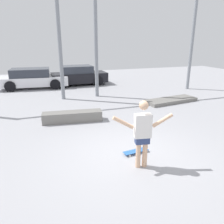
{
  "coord_description": "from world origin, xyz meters",
  "views": [
    {
      "loc": [
        -2.28,
        -5.03,
        3.07
      ],
      "look_at": [
        0.01,
        1.55,
        0.79
      ],
      "focal_mm": 35.0,
      "sensor_mm": 36.0,
      "label": 1
    }
  ],
  "objects_px": {
    "grind_box": "(72,117)",
    "parked_car_white": "(33,78)",
    "manual_pad": "(171,100)",
    "skateboard": "(136,151)",
    "skateboarder": "(143,131)",
    "parked_car_black": "(79,76)"
  },
  "relations": [
    {
      "from": "grind_box",
      "to": "parked_car_black",
      "type": "relative_size",
      "value": 0.59
    },
    {
      "from": "parked_car_white",
      "to": "grind_box",
      "type": "bearing_deg",
      "value": -74.46
    },
    {
      "from": "skateboard",
      "to": "grind_box",
      "type": "relative_size",
      "value": 0.33
    },
    {
      "from": "manual_pad",
      "to": "parked_car_white",
      "type": "xyz_separation_m",
      "value": [
        -6.77,
        6.2,
        0.55
      ]
    },
    {
      "from": "skateboarder",
      "to": "parked_car_black",
      "type": "xyz_separation_m",
      "value": [
        0.61,
        11.41,
        -0.31
      ]
    },
    {
      "from": "manual_pad",
      "to": "parked_car_white",
      "type": "bearing_deg",
      "value": 137.51
    },
    {
      "from": "grind_box",
      "to": "manual_pad",
      "type": "distance_m",
      "value": 5.49
    },
    {
      "from": "manual_pad",
      "to": "skateboard",
      "type": "bearing_deg",
      "value": -132.89
    },
    {
      "from": "skateboarder",
      "to": "parked_car_black",
      "type": "bearing_deg",
      "value": 97.12
    },
    {
      "from": "skateboarder",
      "to": "manual_pad",
      "type": "bearing_deg",
      "value": 60.2
    },
    {
      "from": "grind_box",
      "to": "parked_car_black",
      "type": "bearing_deg",
      "value": 77.18
    },
    {
      "from": "skateboarder",
      "to": "skateboard",
      "type": "relative_size",
      "value": 2.29
    },
    {
      "from": "parked_car_black",
      "to": "manual_pad",
      "type": "bearing_deg",
      "value": -60.54
    },
    {
      "from": "skateboard",
      "to": "skateboarder",
      "type": "bearing_deg",
      "value": -109.97
    },
    {
      "from": "grind_box",
      "to": "parked_car_white",
      "type": "height_order",
      "value": "parked_car_white"
    },
    {
      "from": "skateboard",
      "to": "manual_pad",
      "type": "distance_m",
      "value": 5.99
    },
    {
      "from": "manual_pad",
      "to": "parked_car_black",
      "type": "relative_size",
      "value": 0.72
    },
    {
      "from": "grind_box",
      "to": "parked_car_white",
      "type": "bearing_deg",
      "value": 100.81
    },
    {
      "from": "skateboard",
      "to": "parked_car_black",
      "type": "bearing_deg",
      "value": 81.91
    },
    {
      "from": "skateboarder",
      "to": "skateboard",
      "type": "xyz_separation_m",
      "value": [
        0.17,
        0.68,
        -0.91
      ]
    },
    {
      "from": "skateboard",
      "to": "manual_pad",
      "type": "relative_size",
      "value": 0.27
    },
    {
      "from": "parked_car_black",
      "to": "grind_box",
      "type": "bearing_deg",
      "value": -103.15
    }
  ]
}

